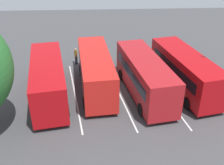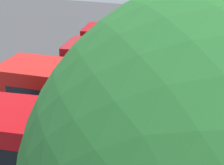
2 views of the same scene
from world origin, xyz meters
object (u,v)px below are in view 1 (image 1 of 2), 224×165
object	(u,v)px
bus_center_right	(96,70)
bus_center_left	(144,75)
pedestrian	(76,55)
bus_far_right	(48,79)
bus_far_left	(185,70)

from	to	relation	value
bus_center_right	bus_center_left	bearing A→B (deg)	-110.96
bus_center_left	pedestrian	world-z (taller)	bus_center_left
bus_center_right	bus_far_right	distance (m)	4.13
bus_far_left	bus_center_left	bearing A→B (deg)	89.05
bus_far_left	pedestrian	size ratio (longest dim) A/B	5.40
bus_far_left	bus_center_left	size ratio (longest dim) A/B	1.00
bus_center_right	pedestrian	xyz separation A→B (m)	(5.39, 2.10, -0.76)
bus_far_left	bus_far_right	bearing A→B (deg)	82.77
bus_center_left	bus_center_right	bearing A→B (deg)	64.98
bus_far_left	bus_center_left	xyz separation A→B (m)	(-0.69, 3.68, 0.00)
bus_far_left	bus_far_right	world-z (taller)	same
bus_center_left	pedestrian	xyz separation A→B (m)	(6.52, 6.21, -0.76)
bus_center_left	bus_far_left	bearing A→B (deg)	-89.06
bus_center_right	pedestrian	size ratio (longest dim) A/B	5.34
bus_far_right	pedestrian	size ratio (longest dim) A/B	5.39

